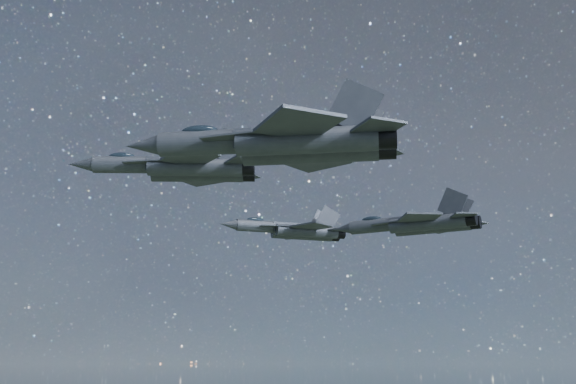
# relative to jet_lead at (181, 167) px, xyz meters

# --- Properties ---
(jet_lead) EXTENTS (19.95, 13.91, 5.02)m
(jet_lead) POSITION_rel_jet_lead_xyz_m (0.00, 0.00, 0.00)
(jet_lead) COLOR #32363E
(jet_left) EXTENTS (17.09, 11.23, 4.39)m
(jet_left) POSITION_rel_jet_lead_xyz_m (9.62, 21.69, -2.45)
(jet_left) COLOR #32363E
(jet_right) EXTENTS (20.06, 14.25, 5.10)m
(jet_right) POSITION_rel_jet_lead_xyz_m (12.83, -20.11, -4.49)
(jet_right) COLOR #32363E
(jet_slot) EXTENTS (17.33, 11.48, 4.42)m
(jet_slot) POSITION_rel_jet_lead_xyz_m (24.38, 9.23, -4.45)
(jet_slot) COLOR #32363E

